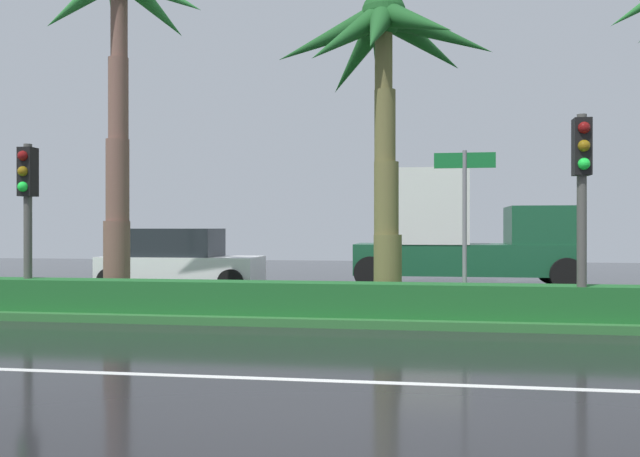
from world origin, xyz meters
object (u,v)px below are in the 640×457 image
object	(u,v)px
palm_tree_mid_left	(119,35)
palm_tree_centre_left	(384,60)
car_in_traffic_leading	(180,261)
traffic_signal_median_left	(27,195)
traffic_signal_median_right	(582,179)
street_name_sign	(465,209)
box_truck_lead	(461,234)

from	to	relation	value
palm_tree_mid_left	palm_tree_centre_left	size ratio (longest dim) A/B	1.18
palm_tree_mid_left	car_in_traffic_leading	size ratio (longest dim) A/B	1.74
traffic_signal_median_left	car_in_traffic_leading	world-z (taller)	traffic_signal_median_left
traffic_signal_median_right	palm_tree_mid_left	bearing A→B (deg)	169.24
street_name_sign	box_truck_lead	distance (m)	8.09
traffic_signal_median_left	car_in_traffic_leading	xyz separation A→B (m)	(1.07, 5.52, -1.56)
palm_tree_mid_left	palm_tree_centre_left	bearing A→B (deg)	1.00
car_in_traffic_leading	street_name_sign	bearing A→B (deg)	-35.29
palm_tree_centre_left	car_in_traffic_leading	bearing A→B (deg)	145.32
car_in_traffic_leading	box_truck_lead	world-z (taller)	box_truck_lead
traffic_signal_median_right	street_name_sign	bearing A→B (deg)	161.18
street_name_sign	box_truck_lead	world-z (taller)	box_truck_lead
car_in_traffic_leading	traffic_signal_median_left	bearing A→B (deg)	-101.00
street_name_sign	box_truck_lead	bearing A→B (deg)	87.67
car_in_traffic_leading	palm_tree_centre_left	bearing A→B (deg)	-34.68
palm_tree_centre_left	box_truck_lead	world-z (taller)	palm_tree_centre_left
palm_tree_mid_left	traffic_signal_median_left	world-z (taller)	palm_tree_mid_left
traffic_signal_median_right	street_name_sign	xyz separation A→B (m)	(-1.90, 0.65, -0.49)
street_name_sign	car_in_traffic_leading	world-z (taller)	street_name_sign
traffic_signal_median_left	palm_tree_mid_left	bearing A→B (deg)	48.27
traffic_signal_median_right	car_in_traffic_leading	bearing A→B (deg)	147.69
palm_tree_mid_left	car_in_traffic_leading	xyz separation A→B (m)	(-0.17, 4.13, -5.04)
street_name_sign	car_in_traffic_leading	distance (m)	9.10
traffic_signal_median_left	box_truck_lead	bearing A→B (deg)	43.75
palm_tree_centre_left	traffic_signal_median_right	xyz separation A→B (m)	(3.43, -1.82, -2.57)
palm_tree_centre_left	car_in_traffic_leading	xyz separation A→B (m)	(-5.82, 4.03, -4.31)
palm_tree_centre_left	traffic_signal_median_right	world-z (taller)	palm_tree_centre_left
traffic_signal_median_left	traffic_signal_median_right	xyz separation A→B (m)	(10.33, -0.33, 0.18)
palm_tree_centre_left	box_truck_lead	distance (m)	7.99
street_name_sign	box_truck_lead	size ratio (longest dim) A/B	0.47
traffic_signal_median_right	car_in_traffic_leading	distance (m)	11.09
palm_tree_centre_left	traffic_signal_median_left	world-z (taller)	palm_tree_centre_left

